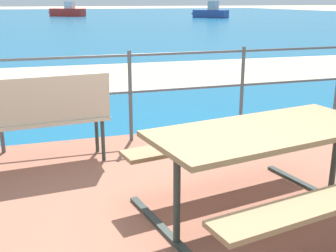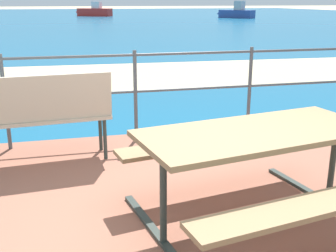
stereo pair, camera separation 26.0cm
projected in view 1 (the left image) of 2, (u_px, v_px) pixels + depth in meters
The scene contains 9 objects.
ground_plane at pixel (204, 249), 3.00m from camera, with size 240.00×240.00×0.00m, color tan.
patio_paving at pixel (204, 246), 2.99m from camera, with size 6.40×5.20×0.06m, color #935B47.
sea_water at pixel (45, 19), 39.56m from camera, with size 90.00×90.00×0.01m, color #145B84.
beach_strip at pixel (85, 77), 9.68m from camera, with size 54.00×3.67×0.01m, color tan.
picnic_table at pixel (266, 150), 3.12m from camera, with size 1.99×1.83×0.75m.
park_bench at pixel (29, 114), 4.14m from camera, with size 1.61×0.54×0.95m.
railing_fence at pixel (130, 85), 4.96m from camera, with size 5.94×0.04×1.09m.
boat_near at pixel (210, 13), 41.34m from camera, with size 3.33×3.50×1.61m.
boat_mid at pixel (67, 12), 45.04m from camera, with size 4.07×3.16×1.55m.
Camera 1 is at (-1.03, -2.42, 1.71)m, focal length 44.84 mm.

